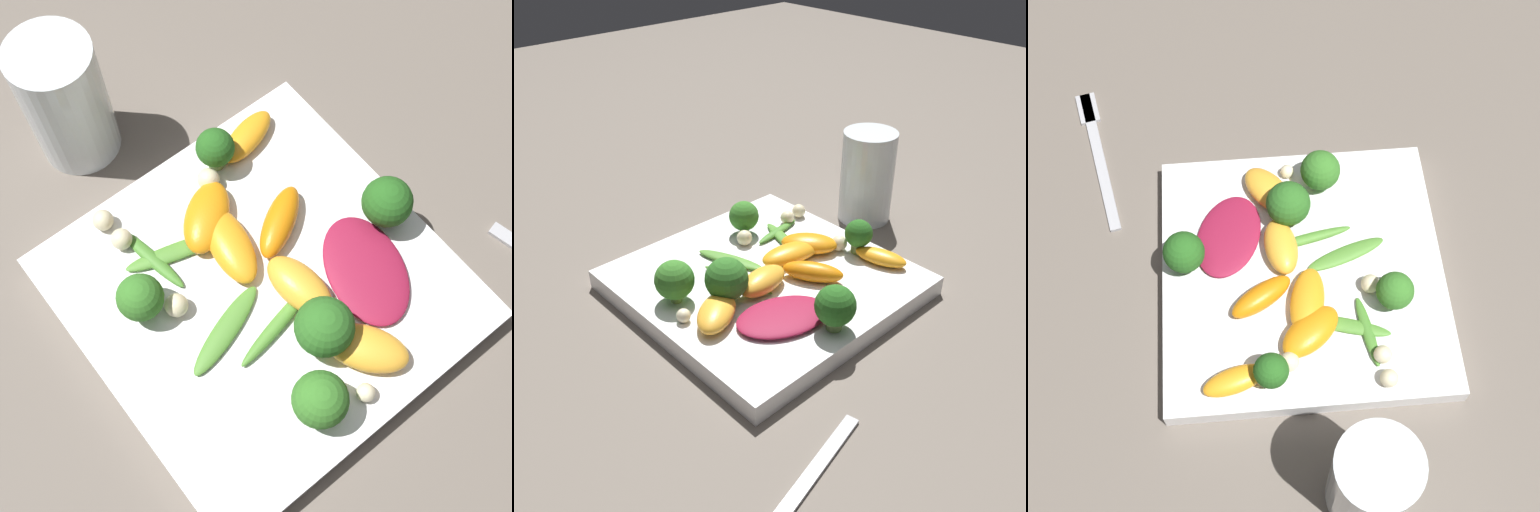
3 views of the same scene
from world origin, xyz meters
TOP-DOWN VIEW (x-y plane):
  - ground_plane at (0.00, 0.00)m, footprint 2.40×2.40m
  - plate at (0.00, 0.00)m, footprint 0.26×0.26m
  - drinking_glass at (-0.03, 0.20)m, footprint 0.07×0.07m
  - fork at (0.20, -0.18)m, footprint 0.06×0.18m
  - radicchio_leaf_0 at (0.07, -0.04)m, footprint 0.08×0.10m
  - orange_segment_0 at (-0.00, 0.07)m, footprint 0.07×0.06m
  - orange_segment_1 at (0.04, 0.03)m, footprint 0.07×0.05m
  - orange_segment_2 at (0.00, 0.04)m, footprint 0.04×0.07m
  - orange_segment_3 at (0.02, -0.02)m, footprint 0.04×0.06m
  - orange_segment_4 at (0.07, 0.10)m, footprint 0.06×0.04m
  - orange_segment_5 at (0.03, -0.08)m, footprint 0.06×0.07m
  - broccoli_floret_0 at (0.11, -0.01)m, footprint 0.04×0.04m
  - broccoli_floret_1 at (-0.08, 0.04)m, footprint 0.03×0.03m
  - broccoli_floret_2 at (0.01, -0.06)m, footprint 0.04×0.04m
  - broccoli_floret_3 at (-0.03, -0.09)m, footprint 0.04×0.04m
  - broccoli_floret_4 at (0.04, 0.10)m, footprint 0.03×0.03m
  - arugula_sprig_0 at (-0.05, 0.07)m, footprint 0.02×0.07m
  - arugula_sprig_1 at (-0.03, 0.06)m, footprint 0.08×0.04m
  - arugula_sprig_2 at (-0.04, -0.01)m, footprint 0.08×0.04m
  - arugula_sprig_3 at (-0.01, -0.03)m, footprint 0.09×0.03m
  - macadamia_nut_0 at (-0.06, 0.11)m, footprint 0.02×0.02m
  - macadamia_nut_1 at (-0.06, 0.09)m, footprint 0.02×0.02m
  - macadamia_nut_2 at (-0.06, 0.02)m, footprint 0.02×0.02m
  - macadamia_nut_3 at (0.02, 0.09)m, footprint 0.02×0.02m
  - macadamia_nut_4 at (0.01, -0.11)m, footprint 0.01×0.01m

SIDE VIEW (x-z plane):
  - ground_plane at x=0.00m, z-range 0.00..0.00m
  - fork at x=0.20m, z-range 0.00..0.01m
  - plate at x=0.00m, z-range 0.00..0.02m
  - arugula_sprig_1 at x=-0.03m, z-range 0.02..0.03m
  - arugula_sprig_0 at x=-0.05m, z-range 0.02..0.03m
  - arugula_sprig_2 at x=-0.04m, z-range 0.02..0.03m
  - arugula_sprig_3 at x=-0.01m, z-range 0.02..0.03m
  - radicchio_leaf_0 at x=0.07m, z-range 0.02..0.03m
  - macadamia_nut_4 at x=0.01m, z-range 0.02..0.03m
  - orange_segment_4 at x=0.07m, z-range 0.02..0.04m
  - macadamia_nut_0 at x=-0.06m, z-range 0.02..0.04m
  - macadamia_nut_1 at x=-0.06m, z-range 0.02..0.04m
  - macadamia_nut_2 at x=-0.06m, z-range 0.02..0.04m
  - macadamia_nut_3 at x=0.02m, z-range 0.02..0.04m
  - orange_segment_2 at x=0.00m, z-range 0.02..0.04m
  - orange_segment_1 at x=0.04m, z-range 0.02..0.04m
  - orange_segment_0 at x=0.00m, z-range 0.02..0.04m
  - orange_segment_5 at x=0.03m, z-range 0.02..0.04m
  - orange_segment_3 at x=0.02m, z-range 0.02..0.04m
  - broccoli_floret_4 at x=0.04m, z-range 0.02..0.06m
  - broccoli_floret_1 at x=-0.08m, z-range 0.02..0.06m
  - broccoli_floret_3 at x=-0.03m, z-range 0.02..0.07m
  - broccoli_floret_0 at x=0.11m, z-range 0.02..0.07m
  - broccoli_floret_2 at x=0.01m, z-range 0.02..0.07m
  - drinking_glass at x=-0.03m, z-range 0.00..0.11m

